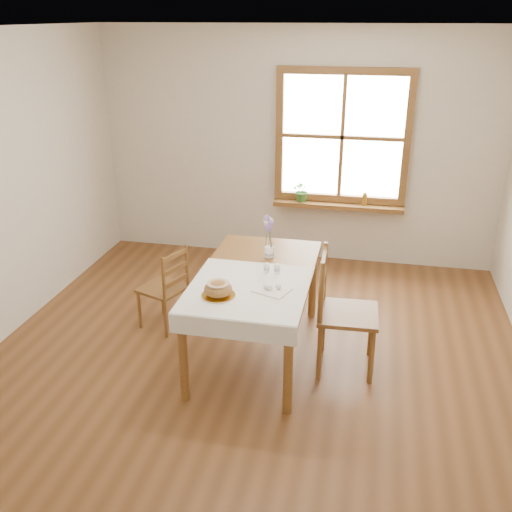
{
  "coord_description": "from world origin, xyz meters",
  "views": [
    {
      "loc": [
        0.87,
        -3.81,
        2.69
      ],
      "look_at": [
        0.0,
        0.3,
        0.9
      ],
      "focal_mm": 40.0,
      "sensor_mm": 36.0,
      "label": 1
    }
  ],
  "objects_px": {
    "chair_right": "(348,312)",
    "bread_plate": "(218,295)",
    "dining_table": "(256,282)",
    "flower_vase": "(269,253)",
    "chair_left": "(163,287)"
  },
  "relations": [
    {
      "from": "chair_right",
      "to": "bread_plate",
      "type": "xyz_separation_m",
      "value": [
        -0.94,
        -0.43,
        0.26
      ]
    },
    {
      "from": "dining_table",
      "to": "flower_vase",
      "type": "height_order",
      "value": "flower_vase"
    },
    {
      "from": "chair_left",
      "to": "chair_right",
      "type": "height_order",
      "value": "chair_right"
    },
    {
      "from": "chair_right",
      "to": "flower_vase",
      "type": "distance_m",
      "value": 0.86
    },
    {
      "from": "chair_left",
      "to": "chair_right",
      "type": "distance_m",
      "value": 1.72
    },
    {
      "from": "chair_right",
      "to": "flower_vase",
      "type": "xyz_separation_m",
      "value": [
        -0.71,
        0.39,
        0.29
      ]
    },
    {
      "from": "dining_table",
      "to": "flower_vase",
      "type": "distance_m",
      "value": 0.36
    },
    {
      "from": "chair_right",
      "to": "bread_plate",
      "type": "height_order",
      "value": "chair_right"
    },
    {
      "from": "dining_table",
      "to": "chair_right",
      "type": "xyz_separation_m",
      "value": [
        0.76,
        -0.05,
        -0.16
      ]
    },
    {
      "from": "chair_left",
      "to": "chair_right",
      "type": "bearing_deg",
      "value": 100.05
    },
    {
      "from": "chair_left",
      "to": "chair_right",
      "type": "xyz_separation_m",
      "value": [
        1.69,
        -0.33,
        0.11
      ]
    },
    {
      "from": "bread_plate",
      "to": "flower_vase",
      "type": "height_order",
      "value": "flower_vase"
    },
    {
      "from": "dining_table",
      "to": "chair_left",
      "type": "relative_size",
      "value": 2.03
    },
    {
      "from": "dining_table",
      "to": "chair_left",
      "type": "height_order",
      "value": "chair_left"
    },
    {
      "from": "dining_table",
      "to": "chair_left",
      "type": "bearing_deg",
      "value": 163.52
    }
  ]
}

